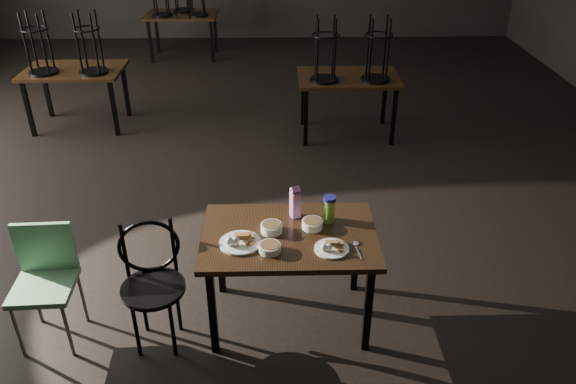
{
  "coord_description": "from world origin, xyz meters",
  "views": [
    {
      "loc": [
        0.41,
        -5.08,
        2.92
      ],
      "look_at": [
        0.5,
        -1.53,
        0.85
      ],
      "focal_mm": 35.0,
      "sensor_mm": 36.0,
      "label": 1
    }
  ],
  "objects_px": {
    "main_table": "(289,244)",
    "school_chair": "(45,274)",
    "juice_carton": "(295,203)",
    "water_bottle": "(329,209)",
    "bentwood_chair": "(152,276)"
  },
  "relations": [
    {
      "from": "water_bottle",
      "to": "bentwood_chair",
      "type": "distance_m",
      "value": 1.29
    },
    {
      "from": "main_table",
      "to": "juice_carton",
      "type": "distance_m",
      "value": 0.3
    },
    {
      "from": "bentwood_chair",
      "to": "school_chair",
      "type": "distance_m",
      "value": 0.74
    },
    {
      "from": "juice_carton",
      "to": "water_bottle",
      "type": "bearing_deg",
      "value": -15.92
    },
    {
      "from": "juice_carton",
      "to": "water_bottle",
      "type": "relative_size",
      "value": 1.25
    },
    {
      "from": "main_table",
      "to": "water_bottle",
      "type": "xyz_separation_m",
      "value": [
        0.28,
        0.16,
        0.18
      ]
    },
    {
      "from": "main_table",
      "to": "school_chair",
      "type": "distance_m",
      "value": 1.68
    },
    {
      "from": "main_table",
      "to": "school_chair",
      "type": "height_order",
      "value": "school_chair"
    },
    {
      "from": "main_table",
      "to": "bentwood_chair",
      "type": "bearing_deg",
      "value": -170.14
    },
    {
      "from": "bentwood_chair",
      "to": "water_bottle",
      "type": "bearing_deg",
      "value": 3.32
    },
    {
      "from": "main_table",
      "to": "water_bottle",
      "type": "relative_size",
      "value": 6.06
    },
    {
      "from": "main_table",
      "to": "water_bottle",
      "type": "height_order",
      "value": "water_bottle"
    },
    {
      "from": "main_table",
      "to": "school_chair",
      "type": "bearing_deg",
      "value": -176.34
    },
    {
      "from": "main_table",
      "to": "juice_carton",
      "type": "xyz_separation_m",
      "value": [
        0.05,
        0.22,
        0.19
      ]
    },
    {
      "from": "water_bottle",
      "to": "bentwood_chair",
      "type": "relative_size",
      "value": 0.22
    }
  ]
}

